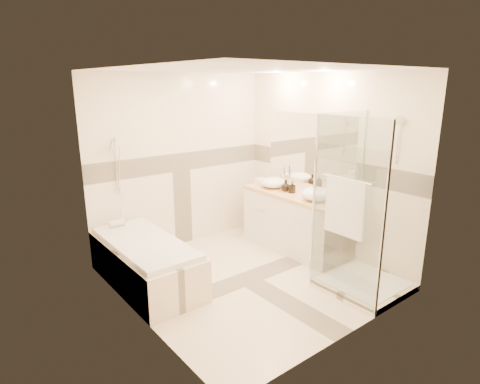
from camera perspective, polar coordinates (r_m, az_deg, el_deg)
room at (r=4.71m, az=1.36°, el=1.76°), size 2.82×3.02×2.52m
bathtub at (r=4.99m, az=-13.28°, el=-9.43°), size 0.75×1.70×0.56m
vanity at (r=5.85m, az=7.62°, el=-4.16°), size 0.58×1.62×0.85m
shower_enclosure at (r=4.86m, az=16.06°, el=-7.79°), size 0.96×0.93×2.04m
vessel_sink_near at (r=5.98m, az=4.72°, el=1.36°), size 0.38×0.38×0.15m
vessel_sink_far at (r=5.41m, az=10.88°, el=-0.26°), size 0.42×0.42×0.17m
faucet_near at (r=6.11m, az=6.22°, el=2.53°), size 0.12×0.03×0.30m
faucet_far at (r=5.55m, az=12.38°, el=0.89°), size 0.12×0.03×0.28m
amenity_bottle_a at (r=5.71m, az=7.43°, el=0.68°), size 0.09×0.10×0.17m
amenity_bottle_b at (r=5.80m, az=6.51°, el=0.92°), size 0.15×0.15×0.16m
folded_towels at (r=6.15m, az=3.29°, el=1.46°), size 0.18×0.27×0.08m
rolled_towel at (r=5.44m, az=-17.13°, el=-4.26°), size 0.20×0.09×0.09m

